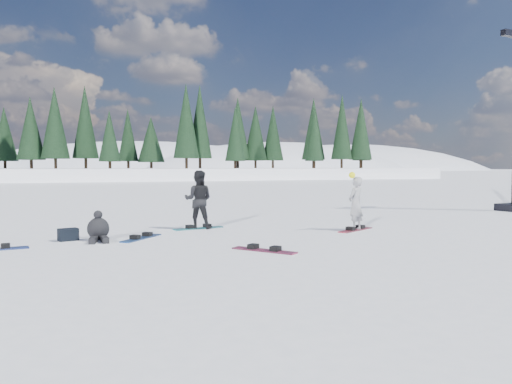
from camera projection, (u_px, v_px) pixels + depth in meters
ground at (278, 239)px, 12.56m from camera, size 420.00×420.00×0.00m
alpine_backdrop at (60, 208)px, 187.44m from camera, size 412.50×227.00×53.20m
snowboarder_woman at (356, 203)px, 14.14m from camera, size 0.66×0.59×1.67m
snowboarder_man at (198, 200)px, 14.50m from camera, size 1.01×0.90×1.70m
seated_rider at (98, 229)px, 12.22m from camera, size 0.55×0.88×0.74m
gear_bag at (68, 235)px, 12.23m from camera, size 0.52×0.41×0.30m
snowboard_woman at (355, 230)px, 14.19m from camera, size 1.44×0.99×0.03m
snowboard_man at (198, 228)px, 14.55m from camera, size 1.52×0.61×0.03m
snowboard_loose_a at (141, 238)px, 12.57m from camera, size 1.16×1.34×0.03m
snowboard_loose_b at (264, 250)px, 10.73m from camera, size 1.16×1.34×0.03m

